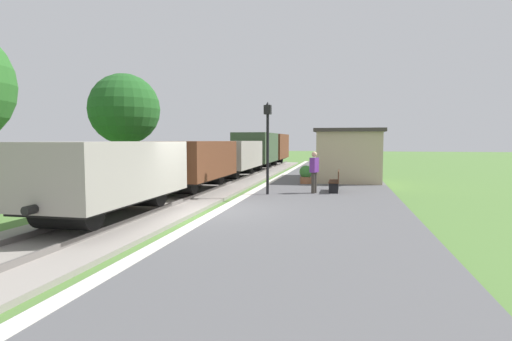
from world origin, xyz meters
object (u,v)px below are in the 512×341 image
(freight_train, at_px, (237,155))
(person_waiting, at_px, (314,171))
(station_hut, at_px, (348,154))
(tree_trackside_far, at_px, (124,109))
(bench_down_platform, at_px, (339,166))
(potted_planter, at_px, (306,174))
(bench_near_hut, at_px, (336,181))
(lamp_post_near, at_px, (268,131))

(freight_train, height_order, person_waiting, freight_train)
(freight_train, relative_size, station_hut, 5.62)
(tree_trackside_far, bearing_deg, person_waiting, -14.71)
(bench_down_platform, height_order, potted_planter, potted_planter)
(freight_train, xyz_separation_m, bench_near_hut, (6.23, -7.19, -0.80))
(freight_train, distance_m, bench_down_platform, 7.01)
(freight_train, relative_size, bench_near_hut, 21.73)
(station_hut, xyz_separation_m, bench_down_platform, (-0.57, 4.55, -0.93))
(bench_down_platform, relative_size, person_waiting, 0.88)
(tree_trackside_far, bearing_deg, bench_down_platform, 37.33)
(freight_train, bearing_deg, bench_near_hut, -49.09)
(station_hut, height_order, person_waiting, station_hut)
(lamp_post_near, distance_m, tree_trackside_far, 8.99)
(bench_near_hut, bearing_deg, bench_down_platform, 90.00)
(bench_near_hut, distance_m, potted_planter, 3.31)
(bench_down_platform, relative_size, lamp_post_near, 0.41)
(freight_train, xyz_separation_m, potted_planter, (4.70, -4.25, -0.80))
(person_waiting, bearing_deg, tree_trackside_far, 8.66)
(bench_near_hut, height_order, person_waiting, person_waiting)
(station_hut, distance_m, potted_planter, 3.63)
(bench_near_hut, xyz_separation_m, lamp_post_near, (-2.66, -1.40, 2.08))
(freight_train, xyz_separation_m, lamp_post_near, (3.56, -8.59, 1.28))
(freight_train, distance_m, person_waiting, 9.52)
(freight_train, height_order, station_hut, station_hut)
(potted_planter, bearing_deg, station_hut, 53.16)
(bench_near_hut, height_order, potted_planter, potted_planter)
(bench_down_platform, xyz_separation_m, tree_trackside_far, (-10.91, -8.32, 3.31))
(bench_near_hut, xyz_separation_m, tree_trackside_far, (-10.91, 1.97, 3.31))
(potted_planter, relative_size, lamp_post_near, 0.25)
(bench_near_hut, relative_size, bench_down_platform, 1.00)
(station_hut, distance_m, tree_trackside_far, 12.32)
(bench_near_hut, bearing_deg, person_waiting, -142.21)
(bench_down_platform, distance_m, lamp_post_near, 12.17)
(potted_planter, bearing_deg, bench_down_platform, 78.26)
(freight_train, bearing_deg, tree_trackside_far, -131.92)
(freight_train, bearing_deg, lamp_post_near, -67.46)
(freight_train, xyz_separation_m, tree_trackside_far, (-4.68, -5.21, 2.51))
(freight_train, xyz_separation_m, station_hut, (6.80, -1.45, 0.13))
(freight_train, height_order, bench_down_platform, freight_train)
(bench_near_hut, relative_size, person_waiting, 0.88)
(bench_down_platform, height_order, tree_trackside_far, tree_trackside_far)
(station_hut, distance_m, bench_down_platform, 4.68)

